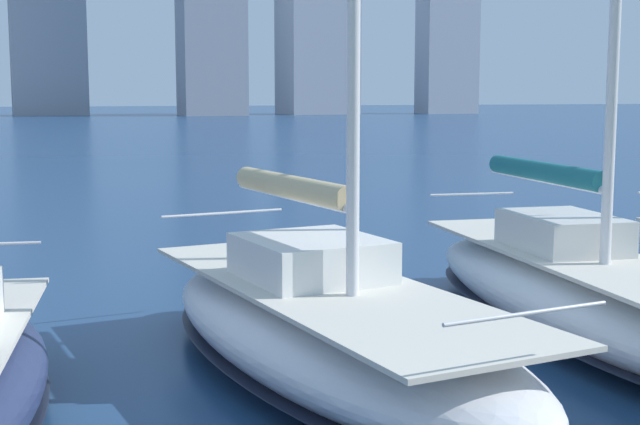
# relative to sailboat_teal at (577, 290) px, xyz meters

# --- Properties ---
(sailboat_teal) EXTENTS (3.51, 9.49, 9.90)m
(sailboat_teal) POSITION_rel_sailboat_teal_xyz_m (0.00, 0.00, 0.00)
(sailboat_teal) COLOR silver
(sailboat_teal) RESTS_ON ground
(sailboat_tan) EXTENTS (3.70, 8.69, 12.15)m
(sailboat_tan) POSITION_rel_sailboat_teal_xyz_m (4.35, 0.60, 0.01)
(sailboat_tan) COLOR white
(sailboat_tan) RESTS_ON ground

